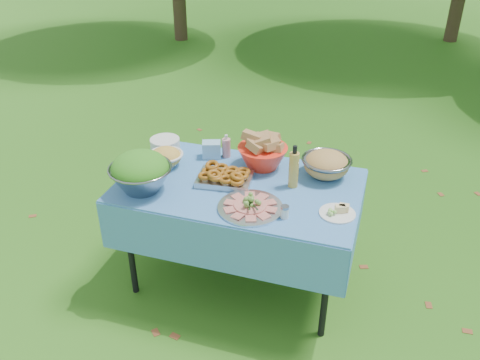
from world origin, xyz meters
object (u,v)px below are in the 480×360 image
(picnic_table, at_px, (239,234))
(pasta_bowl_steel, at_px, (326,164))
(bread_bowl, at_px, (263,152))
(plate_stack, at_px, (165,145))
(oil_bottle, at_px, (294,166))
(salad_bowl, at_px, (140,172))
(charcuterie_platter, at_px, (250,202))

(picnic_table, height_order, pasta_bowl_steel, pasta_bowl_steel)
(picnic_table, relative_size, bread_bowl, 4.54)
(plate_stack, xyz_separation_m, pasta_bowl_steel, (1.10, -0.00, 0.04))
(plate_stack, bearing_deg, picnic_table, -23.77)
(bread_bowl, bearing_deg, oil_bottle, -36.80)
(picnic_table, bearing_deg, salad_bowl, -156.32)
(pasta_bowl_steel, height_order, oil_bottle, oil_bottle)
(pasta_bowl_steel, bearing_deg, charcuterie_platter, -124.47)
(charcuterie_platter, xyz_separation_m, oil_bottle, (0.18, 0.31, 0.09))
(plate_stack, xyz_separation_m, charcuterie_platter, (0.76, -0.51, -0.00))
(bread_bowl, distance_m, charcuterie_platter, 0.50)
(picnic_table, distance_m, plate_stack, 0.80)
(picnic_table, height_order, salad_bowl, salad_bowl)
(salad_bowl, height_order, pasta_bowl_steel, salad_bowl)
(bread_bowl, distance_m, pasta_bowl_steel, 0.41)
(charcuterie_platter, bearing_deg, oil_bottle, 60.56)
(oil_bottle, bearing_deg, picnic_table, -166.18)
(bread_bowl, bearing_deg, plate_stack, 178.99)
(salad_bowl, distance_m, oil_bottle, 0.91)
(picnic_table, xyz_separation_m, pasta_bowl_steel, (0.48, 0.27, 0.46))
(pasta_bowl_steel, bearing_deg, plate_stack, 179.74)
(picnic_table, distance_m, oil_bottle, 0.61)
(plate_stack, xyz_separation_m, bread_bowl, (0.69, -0.01, 0.06))
(picnic_table, height_order, plate_stack, plate_stack)
(picnic_table, xyz_separation_m, oil_bottle, (0.32, 0.08, 0.52))
(pasta_bowl_steel, xyz_separation_m, oil_bottle, (-0.17, -0.19, 0.05))
(salad_bowl, xyz_separation_m, pasta_bowl_steel, (1.02, 0.50, -0.04))
(picnic_table, bearing_deg, pasta_bowl_steel, 28.79)
(charcuterie_platter, bearing_deg, picnic_table, 121.17)
(charcuterie_platter, distance_m, oil_bottle, 0.37)
(pasta_bowl_steel, relative_size, oil_bottle, 1.13)
(picnic_table, bearing_deg, charcuterie_platter, -58.83)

